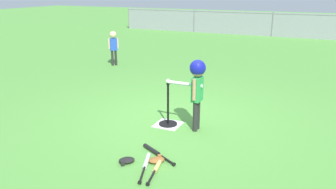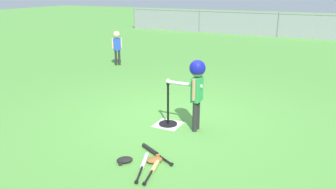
{
  "view_description": "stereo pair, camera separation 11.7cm",
  "coord_description": "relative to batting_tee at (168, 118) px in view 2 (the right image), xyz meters",
  "views": [
    {
      "loc": [
        2.33,
        -5.21,
        2.29
      ],
      "look_at": [
        0.05,
        -0.28,
        0.55
      ],
      "focal_mm": 35.98,
      "sensor_mm": 36.0,
      "label": 1
    },
    {
      "loc": [
        2.43,
        -5.16,
        2.29
      ],
      "look_at": [
        0.05,
        -0.28,
        0.55
      ],
      "focal_mm": 35.98,
      "sensor_mm": 36.0,
      "label": 2
    }
  ],
  "objects": [
    {
      "name": "ground_plane",
      "position": [
        -0.05,
        0.28,
        -0.12
      ],
      "size": [
        60.0,
        60.0,
        0.0
      ],
      "primitive_type": "plane",
      "color": "#51933D"
    },
    {
      "name": "glove_near_bats",
      "position": [
        0.42,
        -1.27,
        -0.09
      ],
      "size": [
        0.27,
        0.27,
        0.07
      ],
      "color": "brown",
      "rests_on": "ground_plane"
    },
    {
      "name": "home_plate",
      "position": [
        0.0,
        0.0,
        -0.12
      ],
      "size": [
        0.44,
        0.44,
        0.01
      ],
      "primitive_type": "cube",
      "color": "white",
      "rests_on": "ground_plane"
    },
    {
      "name": "fielder_deep_left",
      "position": [
        -3.45,
        3.54,
        0.55
      ],
      "size": [
        0.24,
        0.23,
        1.04
      ],
      "color": "#262626",
      "rests_on": "ground_plane"
    },
    {
      "name": "baseball_on_tee",
      "position": [
        -0.0,
        0.0,
        0.66
      ],
      "size": [
        0.07,
        0.07,
        0.07
      ],
      "primitive_type": "sphere",
      "color": "white",
      "rests_on": "batting_tee"
    },
    {
      "name": "batting_tee",
      "position": [
        0.0,
        0.0,
        0.0
      ],
      "size": [
        0.32,
        0.32,
        0.75
      ],
      "color": "black",
      "rests_on": "ground_plane"
    },
    {
      "name": "spare_bat_black",
      "position": [
        0.27,
        -1.05,
        -0.09
      ],
      "size": [
        0.66,
        0.39,
        0.06
      ],
      "color": "black",
      "rests_on": "ground_plane"
    },
    {
      "name": "spare_bat_wood",
      "position": [
        0.5,
        -1.45,
        -0.09
      ],
      "size": [
        0.17,
        0.61,
        0.06
      ],
      "color": "#DBB266",
      "rests_on": "ground_plane"
    },
    {
      "name": "batter_child",
      "position": [
        0.51,
        -0.0,
        0.73
      ],
      "size": [
        0.64,
        0.34,
        1.2
      ],
      "color": "#262626",
      "rests_on": "ground_plane"
    },
    {
      "name": "outfield_fence",
      "position": [
        -0.05,
        12.05,
        0.49
      ],
      "size": [
        16.06,
        0.06,
        1.15
      ],
      "color": "slate",
      "rests_on": "ground_plane"
    },
    {
      "name": "glove_by_plate",
      "position": [
        0.05,
        -1.45,
        -0.09
      ],
      "size": [
        0.27,
        0.26,
        0.07
      ],
      "color": "black",
      "rests_on": "ground_plane"
    },
    {
      "name": "spare_bat_silver",
      "position": [
        0.32,
        -1.41,
        -0.09
      ],
      "size": [
        0.29,
        0.7,
        0.06
      ],
      "color": "silver",
      "rests_on": "ground_plane"
    }
  ]
}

